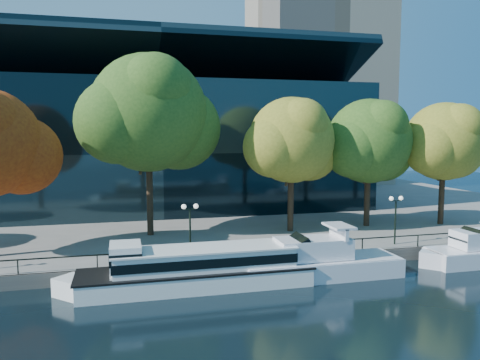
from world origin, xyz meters
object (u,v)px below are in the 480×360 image
object	(u,v)px
cruiser_far	(480,250)
lamp_1	(190,218)
tree_3	(293,142)
tree_5	(446,143)
cruiser_near	(314,262)
tree_4	(370,143)
tree_2	(151,116)
lamp_2	(396,209)
tour_boat	(191,267)

from	to	relation	value
cruiser_far	lamp_1	distance (m)	22.74
tree_3	tree_5	xyz separation A→B (m)	(15.99, -0.54, -0.19)
cruiser_far	tree_3	world-z (taller)	tree_3
cruiser_near	tree_4	xyz separation A→B (m)	(10.68, 11.31, 8.07)
tree_2	tree_3	size ratio (longest dim) A/B	1.29
tree_5	cruiser_near	bearing A→B (deg)	-150.84
tree_3	lamp_2	distance (m)	10.94
tour_boat	tree_2	world-z (taller)	tree_2
cruiser_far	tree_5	world-z (taller)	tree_5
cruiser_far	lamp_2	bearing A→B (deg)	143.51
cruiser_far	tree_4	distance (m)	14.31
lamp_2	tour_boat	bearing A→B (deg)	-167.89
cruiser_far	tour_boat	bearing A→B (deg)	179.97
tree_3	tree_4	xyz separation A→B (m)	(8.24, 0.48, -0.15)
tour_boat	cruiser_far	xyz separation A→B (m)	(22.75, -0.01, -0.28)
tree_4	lamp_2	world-z (taller)	tree_4
cruiser_far	tree_2	size ratio (longest dim) A/B	0.64
cruiser_far	tree_5	bearing A→B (deg)	66.69
tree_2	tree_5	bearing A→B (deg)	-4.02
tree_2	lamp_1	distance (m)	11.72
lamp_1	lamp_2	bearing A→B (deg)	0.00
cruiser_far	tree_5	distance (m)	13.80
cruiser_near	cruiser_far	xyz separation A→B (m)	(14.01, 0.02, -0.07)
cruiser_far	lamp_1	size ratio (longest dim) A/B	2.59
cruiser_near	tree_2	xyz separation A→B (m)	(-10.41, 12.31, 10.59)
tree_4	lamp_1	world-z (taller)	tree_4
tree_2	tree_3	distance (m)	13.16
tree_3	lamp_1	xyz separation A→B (m)	(-10.67, -7.02, -5.39)
tree_2	tree_4	distance (m)	21.27
tree_2	tree_3	bearing A→B (deg)	-6.57
tree_2	lamp_2	xyz separation A→B (m)	(19.30, -8.50, -7.76)
tree_2	lamp_2	world-z (taller)	tree_2
tree_4	tree_5	distance (m)	7.82
tree_2	tree_4	world-z (taller)	tree_2
tour_boat	tree_3	world-z (taller)	tree_3
tour_boat	lamp_2	bearing A→B (deg)	12.11
tree_5	tour_boat	bearing A→B (deg)	-159.33
tree_4	tour_boat	bearing A→B (deg)	-149.86
tour_boat	tree_4	xyz separation A→B (m)	(19.42, 11.27, 7.86)
cruiser_near	tree_2	distance (m)	19.29
tour_boat	cruiser_near	size ratio (longest dim) A/B	1.32
tour_boat	tree_5	xyz separation A→B (m)	(27.18, 10.25, 7.82)
tree_3	tree_4	bearing A→B (deg)	3.32
tree_3	lamp_2	xyz separation A→B (m)	(6.44, -7.02, -5.39)
tour_boat	cruiser_near	bearing A→B (deg)	-0.23
cruiser_near	tree_2	world-z (taller)	tree_2
tree_2	tour_boat	bearing A→B (deg)	-82.24
tour_boat	tree_4	distance (m)	23.79
tree_2	lamp_1	world-z (taller)	tree_2
cruiser_near	lamp_1	distance (m)	9.49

